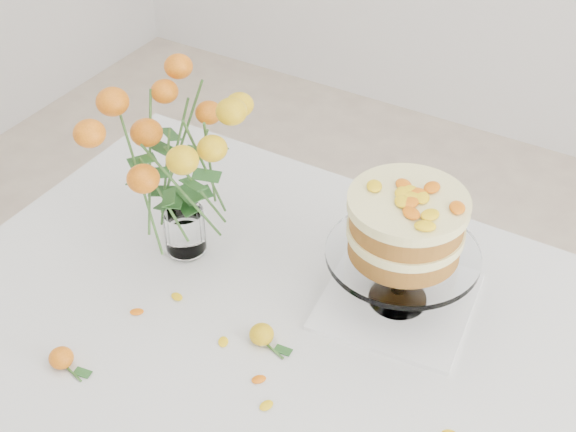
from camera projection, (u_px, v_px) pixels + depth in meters
name	position (u px, v px, depth m)	size (l,w,h in m)	color
table	(309.00, 363.00, 1.50)	(1.43, 0.93, 0.76)	tan
napkin	(397.00, 301.00, 1.50)	(0.27, 0.27, 0.01)	white
cake_stand	(405.00, 231.00, 1.40)	(0.28, 0.28, 0.25)	white
rose_vase	(177.00, 153.00, 1.47)	(0.31, 0.31, 0.41)	white
loose_rose_near	(262.00, 335.00, 1.42)	(0.08, 0.04, 0.04)	gold
loose_rose_far	(61.00, 358.00, 1.38)	(0.08, 0.04, 0.04)	#B95409
stray_petal_a	(223.00, 342.00, 1.43)	(0.03, 0.02, 0.00)	yellow
stray_petal_b	(259.00, 380.00, 1.36)	(0.03, 0.02, 0.00)	yellow
stray_petal_c	(266.00, 406.00, 1.32)	(0.03, 0.02, 0.00)	yellow
stray_petal_d	(177.00, 297.00, 1.52)	(0.03, 0.02, 0.00)	yellow
stray_petal_e	(137.00, 312.00, 1.48)	(0.03, 0.02, 0.00)	yellow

